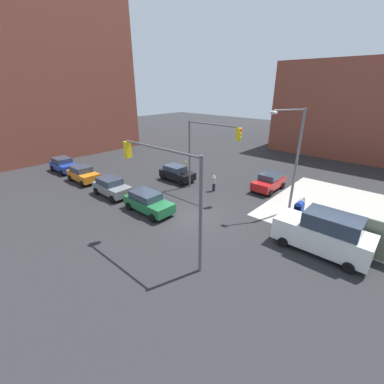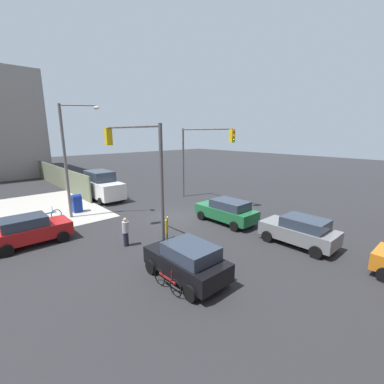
% 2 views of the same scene
% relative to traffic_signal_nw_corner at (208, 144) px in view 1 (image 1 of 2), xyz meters
% --- Properties ---
extents(ground_plane, '(120.00, 120.00, 0.00)m').
position_rel_traffic_signal_nw_corner_xyz_m(ground_plane, '(2.33, -4.50, -4.64)').
color(ground_plane, '#28282B').
extents(sidewalk_corner, '(12.00, 12.00, 0.01)m').
position_rel_traffic_signal_nw_corner_xyz_m(sidewalk_corner, '(11.33, 4.50, -4.64)').
color(sidewalk_corner, '#ADA89E').
rests_on(sidewalk_corner, ground).
extents(building_brick_west, '(16.00, 28.00, 21.46)m').
position_rel_traffic_signal_nw_corner_xyz_m(building_brick_west, '(-29.67, -5.37, 6.09)').
color(building_brick_west, brown).
rests_on(building_brick_west, ground).
extents(traffic_signal_nw_corner, '(5.67, 0.36, 6.50)m').
position_rel_traffic_signal_nw_corner_xyz_m(traffic_signal_nw_corner, '(0.00, 0.00, 0.00)').
color(traffic_signal_nw_corner, '#59595B').
rests_on(traffic_signal_nw_corner, ground).
extents(traffic_signal_se_corner, '(6.17, 0.36, 6.50)m').
position_rel_traffic_signal_nw_corner_xyz_m(traffic_signal_se_corner, '(4.45, -9.00, 0.03)').
color(traffic_signal_se_corner, '#59595B').
rests_on(traffic_signal_se_corner, ground).
extents(street_lamp_corner, '(1.74, 2.26, 8.00)m').
position_rel_traffic_signal_nw_corner_xyz_m(street_lamp_corner, '(7.32, 1.00, 0.06)').
color(street_lamp_corner, slate).
rests_on(street_lamp_corner, ground).
extents(warning_sign_two_way, '(0.48, 0.48, 2.40)m').
position_rel_traffic_signal_nw_corner_xyz_m(warning_sign_two_way, '(-3.07, 0.43, -3.00)').
color(warning_sign_two_way, '#4C4C4C').
rests_on(warning_sign_two_way, ground).
extents(mailbox_blue, '(0.56, 0.64, 1.43)m').
position_rel_traffic_signal_nw_corner_xyz_m(mailbox_blue, '(8.53, 0.50, -3.88)').
color(mailbox_blue, navy).
rests_on(mailbox_blue, ground).
extents(sedan_red, '(2.02, 3.90, 1.62)m').
position_rel_traffic_signal_nw_corner_xyz_m(sedan_red, '(4.12, 4.51, -3.80)').
color(sedan_red, '#B21919').
rests_on(sedan_red, ground).
extents(coupe_green, '(4.38, 2.02, 1.62)m').
position_rel_traffic_signal_nw_corner_xyz_m(coupe_green, '(-0.92, -6.31, -3.80)').
color(coupe_green, '#1E6638').
rests_on(coupe_green, ground).
extents(hatchback_orange, '(3.91, 2.02, 1.62)m').
position_rel_traffic_signal_nw_corner_xyz_m(hatchback_orange, '(-11.54, -6.41, -3.80)').
color(hatchback_orange, orange).
rests_on(hatchback_orange, ground).
extents(coupe_gray, '(3.98, 2.02, 1.62)m').
position_rel_traffic_signal_nw_corner_xyz_m(coupe_gray, '(-6.03, -6.42, -3.80)').
color(coupe_gray, slate).
rests_on(coupe_gray, ground).
extents(sedan_blue, '(3.89, 2.02, 1.62)m').
position_rel_traffic_signal_nw_corner_xyz_m(sedan_blue, '(-16.53, -6.31, -3.80)').
color(sedan_blue, '#1E389E').
rests_on(sedan_blue, ground).
extents(sedan_black, '(3.80, 2.02, 1.62)m').
position_rel_traffic_signal_nw_corner_xyz_m(sedan_black, '(-4.38, 0.38, -3.80)').
color(sedan_black, black).
rests_on(sedan_black, ground).
extents(van_white_delivery, '(5.40, 2.32, 2.62)m').
position_rel_traffic_signal_nw_corner_xyz_m(van_white_delivery, '(11.18, -2.70, -3.36)').
color(van_white_delivery, white).
rests_on(van_white_delivery, ground).
extents(pedestrian_crossing, '(0.36, 0.36, 1.61)m').
position_rel_traffic_signal_nw_corner_xyz_m(pedestrian_crossing, '(0.33, 0.70, -3.81)').
color(pedestrian_crossing, '#B2B2B7').
rests_on(pedestrian_crossing, ground).
extents(bicycle_leaning_on_fence, '(0.05, 1.75, 0.97)m').
position_rel_traffic_signal_nw_corner_xyz_m(bicycle_leaning_on_fence, '(7.93, 2.70, -4.30)').
color(bicycle_leaning_on_fence, black).
rests_on(bicycle_leaning_on_fence, ground).
extents(bicycle_at_crosswalk, '(1.75, 0.05, 0.97)m').
position_rel_traffic_signal_nw_corner_xyz_m(bicycle_at_crosswalk, '(-4.47, 1.50, -4.30)').
color(bicycle_at_crosswalk, black).
rests_on(bicycle_at_crosswalk, ground).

